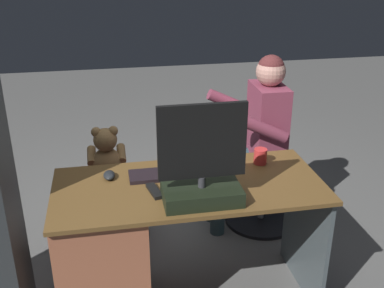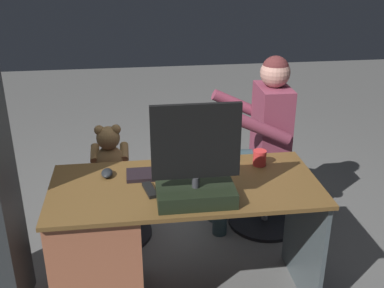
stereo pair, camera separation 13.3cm
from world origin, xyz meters
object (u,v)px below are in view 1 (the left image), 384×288
(computer_mouse, at_px, (109,175))
(cup, at_px, (260,156))
(monitor, at_px, (202,173))
(visitor_chair, at_px, (263,188))
(office_chair_teddy, at_px, (110,202))
(keyboard, at_px, (169,174))
(tv_remote, at_px, (154,191))
(teddy_bear, at_px, (106,154))
(desk, at_px, (121,248))
(person, at_px, (256,130))

(computer_mouse, relative_size, cup, 1.11)
(monitor, xyz_separation_m, visitor_chair, (-0.62, -0.86, -0.61))
(cup, bearing_deg, computer_mouse, 1.72)
(cup, distance_m, office_chair_teddy, 1.10)
(keyboard, height_order, tv_remote, keyboard)
(keyboard, relative_size, office_chair_teddy, 0.84)
(tv_remote, relative_size, teddy_bear, 0.44)
(computer_mouse, bearing_deg, visitor_chair, -152.47)
(cup, xyz_separation_m, office_chair_teddy, (0.84, -0.50, -0.49))
(monitor, bearing_deg, cup, -140.09)
(teddy_bear, bearing_deg, cup, 148.41)
(desk, distance_m, monitor, 0.65)
(desk, xyz_separation_m, tv_remote, (-0.18, 0.05, 0.35))
(cup, bearing_deg, desk, 11.77)
(computer_mouse, height_order, teddy_bear, teddy_bear)
(desk, height_order, tv_remote, tv_remote)
(cup, height_order, tv_remote, cup)
(tv_remote, distance_m, teddy_bear, 0.78)
(desk, height_order, visitor_chair, desk)
(cup, relative_size, person, 0.07)
(computer_mouse, distance_m, teddy_bear, 0.56)
(computer_mouse, bearing_deg, keyboard, 174.94)
(tv_remote, xyz_separation_m, office_chair_teddy, (0.23, -0.72, -0.46))
(office_chair_teddy, distance_m, visitor_chair, 1.06)
(keyboard, height_order, visitor_chair, keyboard)
(keyboard, distance_m, office_chair_teddy, 0.79)
(tv_remote, bearing_deg, computer_mouse, -54.61)
(computer_mouse, distance_m, tv_remote, 0.29)
(desk, distance_m, computer_mouse, 0.39)
(cup, relative_size, tv_remote, 0.58)
(teddy_bear, distance_m, person, 0.99)
(visitor_chair, bearing_deg, person, 0.95)
(desk, distance_m, tv_remote, 0.40)
(office_chair_teddy, bearing_deg, monitor, 117.59)
(monitor, distance_m, office_chair_teddy, 1.12)
(tv_remote, distance_m, visitor_chair, 1.21)
(teddy_bear, bearing_deg, tv_remote, 107.12)
(keyboard, relative_size, teddy_bear, 1.22)
(office_chair_teddy, relative_size, visitor_chair, 0.96)
(tv_remote, bearing_deg, office_chair_teddy, -85.00)
(desk, xyz_separation_m, office_chair_teddy, (0.05, -0.67, -0.11))
(keyboard, relative_size, visitor_chair, 0.81)
(keyboard, height_order, cup, cup)
(monitor, height_order, keyboard, monitor)
(cup, relative_size, visitor_chair, 0.17)
(visitor_chair, bearing_deg, keyboard, 37.85)
(monitor, bearing_deg, visitor_chair, -126.02)
(person, bearing_deg, cup, 74.52)
(person, bearing_deg, office_chair_teddy, 0.95)
(computer_mouse, relative_size, person, 0.08)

